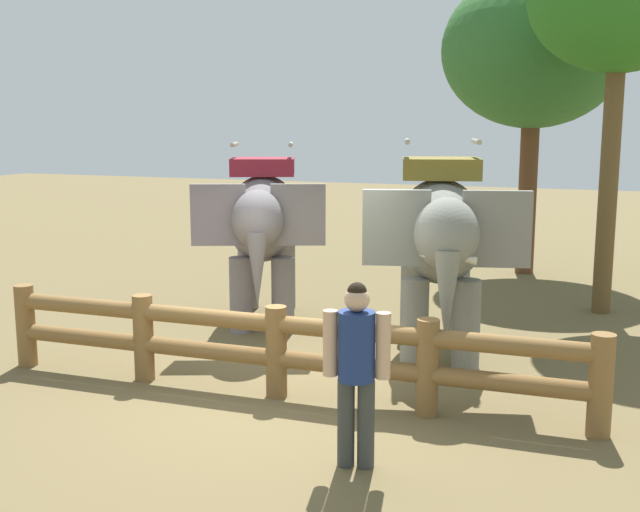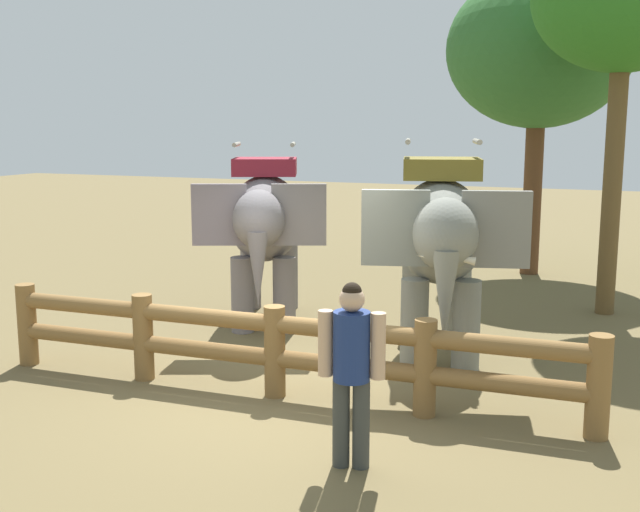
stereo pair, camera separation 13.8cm
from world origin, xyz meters
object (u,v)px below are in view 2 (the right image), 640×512
Objects in this scene: log_fence at (275,345)px; elephant_center at (441,237)px; tourist_woman_in_black at (351,362)px; tree_back_center at (539,51)px; elephant_near_left at (265,223)px.

elephant_center is at bearing 57.56° from log_fence.
tourist_woman_in_black is 0.28× the size of tree_back_center.
tree_back_center is at bearing 78.24° from log_fence.
elephant_near_left reaches higher than tourist_woman_in_black.
tree_back_center is (3.31, 5.60, 2.90)m from elephant_near_left.
log_fence is 2.75m from elephant_center.
tree_back_center reaches higher than elephant_center.
log_fence is at bearing 135.13° from tourist_woman_in_black.
tourist_woman_in_black reaches higher than log_fence.
elephant_center is (1.37, 2.16, 1.01)m from log_fence.
log_fence is 4.19× the size of tourist_woman_in_black.
elephant_near_left is (-1.54, 2.95, 0.95)m from log_fence.
elephant_center reaches higher than log_fence.
tree_back_center is (1.78, 8.55, 3.86)m from log_fence.
log_fence is 2.04m from tourist_woman_in_black.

